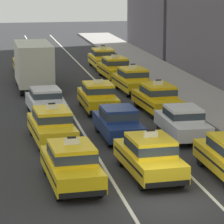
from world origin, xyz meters
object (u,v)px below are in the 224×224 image
(taxi_left_fifth, at_px, (26,63))
(taxi_center_nearest, at_px, (150,155))
(taxi_center_third, at_px, (98,96))
(sedan_right_second, at_px, (183,121))
(taxi_left_second, at_px, (52,125))
(sedan_left_third, at_px, (45,101))
(sedan_center_second, at_px, (118,122))
(taxi_right_fourth, at_px, (132,80))
(taxi_right_sixth, at_px, (103,58))
(box_truck_left_fourth, at_px, (33,64))
(taxi_right_third, at_px, (158,98))
(taxi_right_fifth, at_px, (115,68))
(taxi_left_nearest, at_px, (71,163))

(taxi_left_fifth, xyz_separation_m, taxi_center_nearest, (3.27, -26.81, 0.00))
(taxi_center_third, xyz_separation_m, sedan_right_second, (3.02, -6.87, -0.03))
(taxi_left_second, distance_m, sedan_left_third, 5.81)
(taxi_center_nearest, bearing_deg, sedan_center_second, 90.55)
(taxi_left_second, distance_m, taxi_right_fourth, 13.33)
(taxi_right_sixth, bearing_deg, taxi_center_third, -101.28)
(taxi_left_fifth, bearing_deg, sedan_left_third, -89.27)
(sedan_left_third, height_order, taxi_center_third, taxi_center_third)
(taxi_center_third, height_order, taxi_right_fourth, same)
(taxi_left_fifth, bearing_deg, taxi_left_second, -90.10)
(box_truck_left_fourth, bearing_deg, taxi_right_third, -53.69)
(taxi_left_fifth, height_order, taxi_center_third, same)
(box_truck_left_fourth, distance_m, taxi_center_nearest, 20.23)
(sedan_right_second, height_order, taxi_right_fifth, taxi_right_fifth)
(sedan_center_second, bearing_deg, taxi_center_nearest, -89.45)
(taxi_center_third, height_order, taxi_right_fifth, same)
(taxi_left_second, relative_size, sedan_right_second, 1.08)
(sedan_left_third, height_order, taxi_right_fourth, taxi_right_fourth)
(taxi_center_third, xyz_separation_m, taxi_right_sixth, (3.19, 15.98, 0.00))
(taxi_center_third, relative_size, taxi_right_fifth, 0.99)
(taxi_center_nearest, xyz_separation_m, taxi_right_fifth, (3.18, 22.82, 0.00))
(sedan_right_second, relative_size, taxi_right_third, 0.92)
(sedan_left_third, bearing_deg, taxi_left_nearest, -90.56)
(sedan_left_third, height_order, sedan_center_second, same)
(box_truck_left_fourth, distance_m, taxi_right_third, 11.03)
(taxi_right_third, xyz_separation_m, taxi_right_sixth, (-0.10, 17.15, 0.00))
(taxi_left_fifth, bearing_deg, taxi_right_fourth, -55.07)
(sedan_right_second, height_order, taxi_right_sixth, taxi_right_sixth)
(taxi_right_fourth, bearing_deg, taxi_left_nearest, -109.99)
(taxi_center_third, bearing_deg, taxi_center_nearest, -90.24)
(taxi_left_fifth, bearing_deg, taxi_right_fifth, -31.69)
(taxi_left_nearest, distance_m, sedan_right_second, 8.58)
(taxi_left_second, distance_m, box_truck_left_fourth, 14.17)
(sedan_right_second, relative_size, taxi_right_fifth, 0.93)
(sedan_center_second, xyz_separation_m, taxi_right_sixth, (3.30, 22.35, 0.03))
(taxi_left_second, bearing_deg, taxi_right_third, 38.46)
(taxi_left_nearest, xyz_separation_m, taxi_right_fifth, (6.38, 23.30, 0.00))
(taxi_left_fifth, height_order, sedan_center_second, taxi_left_fifth)
(taxi_right_third, distance_m, taxi_right_fifth, 11.73)
(box_truck_left_fourth, xyz_separation_m, taxi_right_sixth, (6.41, 8.29, -0.90))
(taxi_left_nearest, xyz_separation_m, taxi_center_nearest, (3.19, 0.47, 0.00))
(taxi_left_second, bearing_deg, sedan_center_second, 1.28)
(sedan_center_second, relative_size, taxi_right_third, 0.93)
(sedan_left_third, xyz_separation_m, taxi_right_fifth, (6.26, 11.20, 0.03))
(sedan_right_second, bearing_deg, taxi_right_fifth, 89.62)
(sedan_left_third, bearing_deg, taxi_center_third, 11.53)
(taxi_left_second, relative_size, taxi_center_third, 1.02)
(taxi_left_nearest, distance_m, taxi_center_nearest, 3.23)
(taxi_left_nearest, height_order, box_truck_left_fourth, box_truck_left_fourth)
(taxi_left_second, xyz_separation_m, taxi_left_fifth, (0.04, 20.99, 0.00))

